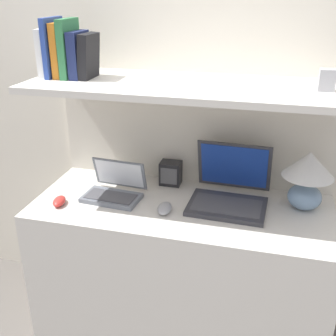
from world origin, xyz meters
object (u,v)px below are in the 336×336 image
table_lamp (308,175)px  laptop_large (229,192)px  book_black (89,56)px  computer_mouse (165,208)px  laptop_small (114,189)px  book_white (47,53)px  book_blue (54,48)px  book_navy (79,55)px  router_box (171,173)px  book_orange (61,50)px  book_green (69,49)px  second_mouse (59,201)px  shelf_gadget (327,80)px

table_lamp → laptop_large: table_lamp is taller
book_black → computer_mouse: bearing=-20.5°
laptop_small → book_white: size_ratio=1.34×
book_blue → book_navy: (0.12, 0.00, -0.03)m
router_box → book_navy: 0.70m
book_orange → laptop_small: bearing=-14.1°
book_green → second_mouse: bearing=-95.4°
book_navy → book_white: bearing=180.0°
router_box → book_white: book_white is taller
laptop_small → book_orange: 0.66m
book_black → book_blue: bearing=180.0°
router_box → book_black: bearing=-156.3°
book_white → router_box: bearing=15.3°
book_navy → book_blue: bearing=180.0°
book_white → book_orange: (0.07, 0.00, 0.01)m
second_mouse → shelf_gadget: 1.23m
computer_mouse → book_white: (-0.57, 0.14, 0.62)m
book_white → book_green: book_green is taller
table_lamp → second_mouse: (-1.06, -0.24, -0.15)m
book_black → book_green: bearing=180.0°
book_orange → shelf_gadget: 1.10m
router_box → book_orange: (-0.45, -0.14, 0.59)m
computer_mouse → book_orange: 0.82m
table_lamp → book_green: size_ratio=1.08×
router_box → shelf_gadget: (0.65, -0.14, 0.52)m
table_lamp → shelf_gadget: 0.42m
book_green → book_navy: book_green is taller
table_lamp → router_box: size_ratio=2.27×
laptop_large → table_lamp: bearing=6.5°
book_orange → book_green: size_ratio=0.93×
laptop_large → book_green: bearing=-179.1°
laptop_small → router_box: bearing=42.7°
laptop_small → book_black: 0.61m
laptop_large → second_mouse: size_ratio=3.38×
book_green → book_navy: (0.04, 0.00, -0.02)m
second_mouse → book_green: book_green is taller
table_lamp → shelf_gadget: size_ratio=3.20×
router_box → book_orange: book_orange is taller
computer_mouse → book_white: size_ratio=0.55×
book_green → book_navy: 0.05m
table_lamp → router_box: table_lamp is taller
book_orange → shelf_gadget: size_ratio=2.77×
table_lamp → book_blue: bearing=-177.5°
router_box → book_blue: book_blue is taller
shelf_gadget → book_blue: bearing=180.0°
table_lamp → laptop_small: size_ratio=0.97×
second_mouse → book_navy: 0.65m
table_lamp → second_mouse: size_ratio=2.56×
shelf_gadget → second_mouse: bearing=-169.9°
computer_mouse → router_box: size_ratio=0.96×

